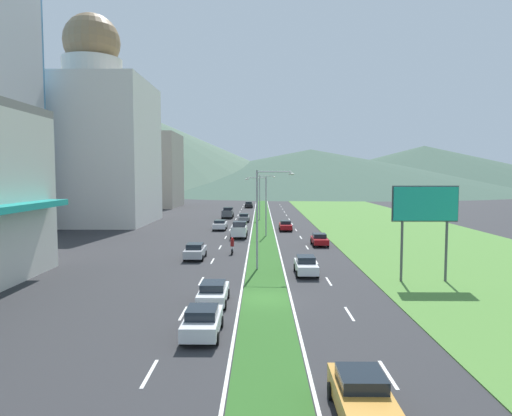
{
  "coord_description": "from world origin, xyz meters",
  "views": [
    {
      "loc": [
        -0.34,
        -30.34,
        8.51
      ],
      "look_at": [
        -1.14,
        46.16,
        2.86
      ],
      "focal_mm": 31.77,
      "sensor_mm": 36.0,
      "label": 1
    }
  ],
  "objects_px": {
    "car_0": "(195,251)",
    "car_7": "(213,292)",
    "billboard_roadside": "(425,209)",
    "car_4": "(244,218)",
    "car_1": "(362,395)",
    "pickup_truck_1": "(239,230)",
    "street_lamp_far": "(262,194)",
    "pickup_truck_0": "(228,213)",
    "car_5": "(220,225)",
    "motorcycle_rider": "(232,247)",
    "car_6": "(319,239)",
    "street_lamp_mid": "(263,202)",
    "car_9": "(249,205)",
    "car_2": "(285,225)",
    "car_3": "(202,321)",
    "street_lamp_near": "(262,212)",
    "car_8": "(306,265)"
  },
  "relations": [
    {
      "from": "motorcycle_rider",
      "to": "car_5",
      "type": "bearing_deg",
      "value": 8.63
    },
    {
      "from": "billboard_roadside",
      "to": "motorcycle_rider",
      "type": "relative_size",
      "value": 3.83
    },
    {
      "from": "car_3",
      "to": "car_6",
      "type": "height_order",
      "value": "car_3"
    },
    {
      "from": "car_2",
      "to": "car_1",
      "type": "bearing_deg",
      "value": -0.25
    },
    {
      "from": "street_lamp_far",
      "to": "motorcycle_rider",
      "type": "bearing_deg",
      "value": -95.01
    },
    {
      "from": "car_9",
      "to": "motorcycle_rider",
      "type": "height_order",
      "value": "motorcycle_rider"
    },
    {
      "from": "car_6",
      "to": "car_5",
      "type": "bearing_deg",
      "value": -139.13
    },
    {
      "from": "pickup_truck_0",
      "to": "car_7",
      "type": "bearing_deg",
      "value": -176.76
    },
    {
      "from": "car_0",
      "to": "car_3",
      "type": "relative_size",
      "value": 1.03
    },
    {
      "from": "car_3",
      "to": "car_8",
      "type": "height_order",
      "value": "same"
    },
    {
      "from": "car_3",
      "to": "street_lamp_near",
      "type": "bearing_deg",
      "value": -10.7
    },
    {
      "from": "car_1",
      "to": "pickup_truck_1",
      "type": "height_order",
      "value": "pickup_truck_1"
    },
    {
      "from": "car_9",
      "to": "street_lamp_far",
      "type": "bearing_deg",
      "value": -174.2
    },
    {
      "from": "car_0",
      "to": "car_7",
      "type": "distance_m",
      "value": 16.31
    },
    {
      "from": "car_5",
      "to": "pickup_truck_1",
      "type": "distance_m",
      "value": 8.74
    },
    {
      "from": "car_1",
      "to": "motorcycle_rider",
      "type": "bearing_deg",
      "value": -168.57
    },
    {
      "from": "street_lamp_near",
      "to": "billboard_roadside",
      "type": "height_order",
      "value": "street_lamp_near"
    },
    {
      "from": "street_lamp_far",
      "to": "billboard_roadside",
      "type": "distance_m",
      "value": 50.63
    },
    {
      "from": "pickup_truck_1",
      "to": "street_lamp_near",
      "type": "bearing_deg",
      "value": -172.0
    },
    {
      "from": "car_4",
      "to": "car_0",
      "type": "bearing_deg",
      "value": 174.33
    },
    {
      "from": "car_4",
      "to": "car_8",
      "type": "distance_m",
      "value": 43.84
    },
    {
      "from": "street_lamp_far",
      "to": "pickup_truck_0",
      "type": "height_order",
      "value": "street_lamp_far"
    },
    {
      "from": "billboard_roadside",
      "to": "car_7",
      "type": "relative_size",
      "value": 1.74
    },
    {
      "from": "car_3",
      "to": "car_4",
      "type": "distance_m",
      "value": 58.14
    },
    {
      "from": "car_7",
      "to": "pickup_truck_0",
      "type": "distance_m",
      "value": 59.86
    },
    {
      "from": "car_1",
      "to": "car_6",
      "type": "xyz_separation_m",
      "value": [
        3.52,
        38.61,
        -0.06
      ]
    },
    {
      "from": "motorcycle_rider",
      "to": "car_4",
      "type": "bearing_deg",
      "value": -0.03
    },
    {
      "from": "billboard_roadside",
      "to": "car_4",
      "type": "distance_m",
      "value": 48.89
    },
    {
      "from": "car_0",
      "to": "car_7",
      "type": "relative_size",
      "value": 0.98
    },
    {
      "from": "car_9",
      "to": "car_6",
      "type": "bearing_deg",
      "value": -170.74
    },
    {
      "from": "street_lamp_mid",
      "to": "pickup_truck_0",
      "type": "bearing_deg",
      "value": 104.41
    },
    {
      "from": "street_lamp_far",
      "to": "car_1",
      "type": "height_order",
      "value": "street_lamp_far"
    },
    {
      "from": "billboard_roadside",
      "to": "motorcycle_rider",
      "type": "bearing_deg",
      "value": 141.93
    },
    {
      "from": "street_lamp_far",
      "to": "car_0",
      "type": "distance_m",
      "value": 40.09
    },
    {
      "from": "street_lamp_far",
      "to": "pickup_truck_1",
      "type": "bearing_deg",
      "value": -97.58
    },
    {
      "from": "street_lamp_mid",
      "to": "car_0",
      "type": "relative_size",
      "value": 1.91
    },
    {
      "from": "car_6",
      "to": "street_lamp_mid",
      "type": "bearing_deg",
      "value": -141.0
    },
    {
      "from": "car_4",
      "to": "car_5",
      "type": "height_order",
      "value": "car_5"
    },
    {
      "from": "car_7",
      "to": "pickup_truck_1",
      "type": "distance_m",
      "value": 32.1
    },
    {
      "from": "billboard_roadside",
      "to": "car_9",
      "type": "relative_size",
      "value": 1.69
    },
    {
      "from": "car_9",
      "to": "pickup_truck_0",
      "type": "bearing_deg",
      "value": 172.84
    },
    {
      "from": "car_5",
      "to": "car_2",
      "type": "bearing_deg",
      "value": -93.99
    },
    {
      "from": "street_lamp_mid",
      "to": "car_3",
      "type": "distance_m",
      "value": 39.3
    },
    {
      "from": "car_4",
      "to": "car_2",
      "type": "bearing_deg",
      "value": -151.84
    },
    {
      "from": "car_7",
      "to": "car_9",
      "type": "height_order",
      "value": "car_9"
    },
    {
      "from": "car_1",
      "to": "car_7",
      "type": "bearing_deg",
      "value": -154.31
    },
    {
      "from": "car_2",
      "to": "motorcycle_rider",
      "type": "bearing_deg",
      "value": -18.26
    },
    {
      "from": "street_lamp_far",
      "to": "car_2",
      "type": "bearing_deg",
      "value": -77.01
    },
    {
      "from": "pickup_truck_1",
      "to": "car_0",
      "type": "bearing_deg",
      "value": 167.12
    },
    {
      "from": "street_lamp_mid",
      "to": "car_2",
      "type": "height_order",
      "value": "street_lamp_mid"
    }
  ]
}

